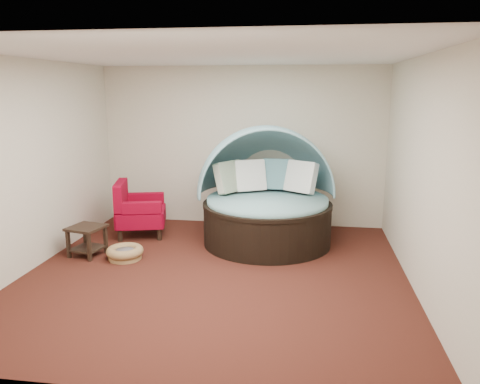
# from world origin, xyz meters

# --- Properties ---
(floor) EXTENTS (5.00, 5.00, 0.00)m
(floor) POSITION_xyz_m (0.00, 0.00, 0.00)
(floor) COLOR #4D1E16
(floor) RESTS_ON ground
(wall_back) EXTENTS (5.00, 0.00, 5.00)m
(wall_back) POSITION_xyz_m (0.00, 2.50, 1.40)
(wall_back) COLOR beige
(wall_back) RESTS_ON floor
(wall_front) EXTENTS (5.00, 0.00, 5.00)m
(wall_front) POSITION_xyz_m (0.00, -2.50, 1.40)
(wall_front) COLOR beige
(wall_front) RESTS_ON floor
(wall_left) EXTENTS (0.00, 5.00, 5.00)m
(wall_left) POSITION_xyz_m (-2.50, 0.00, 1.40)
(wall_left) COLOR beige
(wall_left) RESTS_ON floor
(wall_right) EXTENTS (0.00, 5.00, 5.00)m
(wall_right) POSITION_xyz_m (2.50, 0.00, 1.40)
(wall_right) COLOR beige
(wall_right) RESTS_ON floor
(ceiling) EXTENTS (5.00, 5.00, 0.00)m
(ceiling) POSITION_xyz_m (0.00, 0.00, 2.80)
(ceiling) COLOR white
(ceiling) RESTS_ON wall_back
(canopy_daybed) EXTENTS (2.46, 2.40, 1.85)m
(canopy_daybed) POSITION_xyz_m (0.54, 1.52, 0.86)
(canopy_daybed) COLOR black
(canopy_daybed) RESTS_ON floor
(pet_basket) EXTENTS (0.69, 0.69, 0.18)m
(pet_basket) POSITION_xyz_m (-1.40, 0.38, 0.10)
(pet_basket) COLOR brown
(pet_basket) RESTS_ON floor
(red_armchair) EXTENTS (0.95, 0.95, 0.92)m
(red_armchair) POSITION_xyz_m (-1.62, 1.50, 0.42)
(red_armchair) COLOR black
(red_armchair) RESTS_ON floor
(side_table) EXTENTS (0.56, 0.56, 0.44)m
(side_table) POSITION_xyz_m (-2.00, 0.45, 0.29)
(side_table) COLOR black
(side_table) RESTS_ON floor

